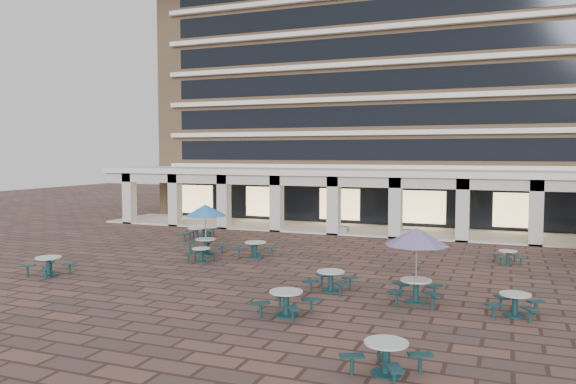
% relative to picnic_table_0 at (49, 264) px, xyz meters
% --- Properties ---
extents(ground, '(120.00, 120.00, 0.00)m').
position_rel_picnic_table_0_xyz_m(ground, '(10.42, 4.80, -0.51)').
color(ground, brown).
rests_on(ground, ground).
extents(apartment_building, '(40.00, 15.50, 25.20)m').
position_rel_picnic_table_0_xyz_m(apartment_building, '(10.42, 30.26, 12.09)').
color(apartment_building, '#A27D5B').
rests_on(apartment_building, ground).
extents(retail_arcade, '(42.00, 6.60, 4.40)m').
position_rel_picnic_table_0_xyz_m(retail_arcade, '(10.42, 19.60, 2.49)').
color(retail_arcade, white).
rests_on(retail_arcade, ground).
extents(picnic_table_0, '(2.10, 2.10, 0.86)m').
position_rel_picnic_table_0_xyz_m(picnic_table_0, '(0.00, 0.00, 0.00)').
color(picnic_table_0, '#123036').
rests_on(picnic_table_0, ground).
extents(picnic_table_1, '(1.94, 1.94, 0.84)m').
position_rel_picnic_table_0_xyz_m(picnic_table_1, '(12.80, 1.89, -0.01)').
color(picnic_table_1, '#123036').
rests_on(picnic_table_1, ground).
extents(picnic_table_2, '(2.27, 2.27, 0.84)m').
position_rel_picnic_table_0_xyz_m(picnic_table_2, '(16.60, -5.72, -0.01)').
color(picnic_table_2, '#123036').
rests_on(picnic_table_2, ground).
extents(picnic_table_3, '(1.98, 1.98, 0.78)m').
position_rel_picnic_table_0_xyz_m(picnic_table_3, '(19.68, 0.93, -0.05)').
color(picnic_table_3, '#123036').
rests_on(picnic_table_3, ground).
extents(picnic_table_4, '(2.36, 2.36, 2.73)m').
position_rel_picnic_table_0_xyz_m(picnic_table_4, '(3.89, 7.45, 1.81)').
color(picnic_table_4, '#123036').
rests_on(picnic_table_4, ground).
extents(picnic_table_5, '(2.11, 2.11, 0.86)m').
position_rel_picnic_table_0_xyz_m(picnic_table_5, '(6.93, 7.42, -0.00)').
color(picnic_table_5, '#123036').
rests_on(picnic_table_5, ground).
extents(picnic_table_6, '(2.41, 2.41, 2.79)m').
position_rel_picnic_table_0_xyz_m(picnic_table_6, '(16.25, 1.49, 1.85)').
color(picnic_table_6, '#123036').
rests_on(picnic_table_6, ground).
extents(picnic_table_7, '(2.14, 2.14, 0.86)m').
position_rel_picnic_table_0_xyz_m(picnic_table_7, '(12.37, -1.89, 0.00)').
color(picnic_table_7, '#123036').
rests_on(picnic_table_7, ground).
extents(picnic_table_8, '(2.16, 2.16, 0.83)m').
position_rel_picnic_table_0_xyz_m(picnic_table_8, '(0.98, 11.35, -0.02)').
color(picnic_table_8, '#123036').
rests_on(picnic_table_8, ground).
extents(picnic_table_9, '(1.77, 1.77, 0.71)m').
position_rel_picnic_table_0_xyz_m(picnic_table_9, '(4.78, 5.42, -0.09)').
color(picnic_table_9, '#123036').
rests_on(picnic_table_9, ground).
extents(picnic_table_10, '(1.76, 1.76, 0.67)m').
position_rel_picnic_table_0_xyz_m(picnic_table_10, '(19.44, 10.59, -0.11)').
color(picnic_table_10, '#123036').
rests_on(picnic_table_10, ground).
extents(picnic_table_12, '(2.05, 2.05, 0.77)m').
position_rel_picnic_table_0_xyz_m(picnic_table_12, '(0.52, 13.03, -0.05)').
color(picnic_table_12, '#123036').
rests_on(picnic_table_12, ground).
extents(planter_left, '(1.50, 0.66, 1.32)m').
position_rel_picnic_table_0_xyz_m(planter_left, '(8.44, 17.70, 0.04)').
color(planter_left, gray).
rests_on(planter_left, ground).
extents(planter_right, '(1.50, 0.60, 1.15)m').
position_rel_picnic_table_0_xyz_m(planter_right, '(12.76, 17.70, -0.09)').
color(planter_right, gray).
rests_on(planter_right, ground).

